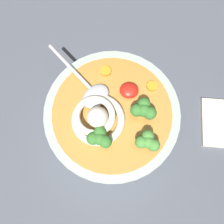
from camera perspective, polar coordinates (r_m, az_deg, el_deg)
The scene contains 10 objects.
table_slab at distance 52.08cm, azimuth -2.67°, elevation 0.96°, with size 139.13×139.13×3.24cm, color #474C56.
soup_bowl at distance 46.49cm, azimuth -0.00°, elevation -0.99°, with size 27.79×27.79×6.36cm.
noodle_pile at distance 41.82cm, azimuth -3.98°, elevation -1.56°, with size 11.63×11.40×4.67cm.
soup_spoon at distance 44.40cm, azimuth -5.50°, elevation 6.02°, with size 14.74×14.39×1.60cm.
chili_sauce_dollop at distance 44.17cm, azimuth 4.54°, elevation 5.74°, with size 3.90×3.51×1.76cm, color red.
broccoli_floret_left at distance 40.11cm, azimuth -3.33°, elevation -6.83°, with size 4.80×4.13×3.79cm.
broccoli_floret_right at distance 40.57cm, azimuth 9.40°, elevation -7.65°, with size 4.64×3.99×3.67cm.
broccoli_floret_beside_chili at distance 41.50cm, azimuth 8.33°, elevation 0.70°, with size 5.05×4.35×3.99cm.
carrot_slice_far at distance 46.33cm, azimuth -1.69°, elevation 10.78°, with size 2.29×2.29×0.73cm, color orange.
carrot_slice_front at distance 45.70cm, azimuth 10.51°, elevation 6.74°, with size 2.18×2.18×0.68cm, color orange.
Camera 1 is at (-3.30, 14.29, 51.59)cm, focal length 34.57 mm.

